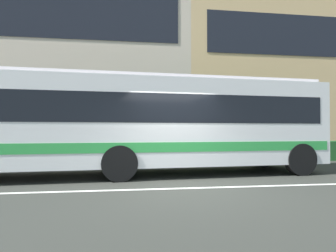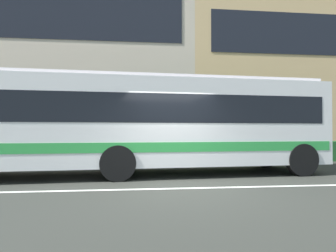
{
  "view_description": "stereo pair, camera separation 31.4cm",
  "coord_description": "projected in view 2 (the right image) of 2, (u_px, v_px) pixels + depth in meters",
  "views": [
    {
      "loc": [
        -1.37,
        -7.01,
        1.39
      ],
      "look_at": [
        0.02,
        2.66,
        1.56
      ],
      "focal_mm": 31.41,
      "sensor_mm": 36.0,
      "label": 1
    },
    {
      "loc": [
        -1.06,
        -7.05,
        1.39
      ],
      "look_at": [
        0.02,
        2.66,
        1.56
      ],
      "focal_mm": 31.41,
      "sensor_mm": 36.0,
      "label": 2
    }
  ],
  "objects": [
    {
      "name": "transit_bus",
      "position": [
        141.0,
        122.0,
        9.39
      ],
      "size": [
        11.95,
        3.23,
        3.08
      ],
      "color": "silver",
      "rests_on": "ground_plane"
    },
    {
      "name": "lane_centre_line",
      "position": [
        179.0,
        188.0,
        7.1
      ],
      "size": [
        60.0,
        0.16,
        0.01
      ],
      "primitive_type": "cube",
      "color": "silver",
      "rests_on": "ground_plane"
    },
    {
      "name": "apartment_block_right",
      "position": [
        326.0,
        71.0,
        23.19
      ],
      "size": [
        23.29,
        10.83,
        12.28
      ],
      "color": "tan",
      "rests_on": "ground_plane"
    },
    {
      "name": "ground_plane",
      "position": [
        179.0,
        189.0,
        7.1
      ],
      "size": [
        160.0,
        160.0,
        0.0
      ],
      "primitive_type": "plane",
      "color": "#30312C"
    },
    {
      "name": "apartment_block_left",
      "position": [
        49.0,
        58.0,
        20.88
      ],
      "size": [
        18.88,
        10.83,
        13.16
      ],
      "color": "#C2B099",
      "rests_on": "ground_plane"
    },
    {
      "name": "hedge_row_far",
      "position": [
        240.0,
        151.0,
        13.55
      ],
      "size": [
        12.2,
        1.1,
        0.91
      ],
      "primitive_type": "cube",
      "color": "#225827",
      "rests_on": "ground_plane"
    }
  ]
}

